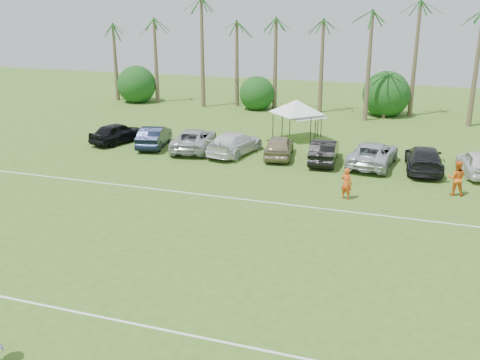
% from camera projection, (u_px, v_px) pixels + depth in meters
% --- Properties ---
extents(ground, '(120.00, 120.00, 0.00)m').
position_uv_depth(ground, '(71.00, 355.00, 15.59)').
color(ground, '#40661E').
rests_on(ground, ground).
extents(field_lines, '(80.00, 12.10, 0.01)m').
position_uv_depth(field_lines, '(184.00, 244.00, 22.79)').
color(field_lines, white).
rests_on(field_lines, ground).
extents(palm_tree_0, '(2.40, 2.40, 8.90)m').
position_uv_depth(palm_tree_0, '(105.00, 27.00, 54.11)').
color(palm_tree_0, brown).
rests_on(palm_tree_0, ground).
extents(palm_tree_1, '(2.40, 2.40, 9.90)m').
position_uv_depth(palm_tree_1, '(149.00, 19.00, 52.32)').
color(palm_tree_1, brown).
rests_on(palm_tree_1, ground).
extents(palm_tree_2, '(2.40, 2.40, 10.90)m').
position_uv_depth(palm_tree_2, '(196.00, 10.00, 50.53)').
color(palm_tree_2, brown).
rests_on(palm_tree_2, ground).
extents(palm_tree_3, '(2.40, 2.40, 11.90)m').
position_uv_depth(palm_tree_3, '(236.00, 0.00, 49.05)').
color(palm_tree_3, brown).
rests_on(palm_tree_3, ground).
extents(palm_tree_4, '(2.40, 2.40, 8.90)m').
position_uv_depth(palm_tree_4, '(277.00, 30.00, 48.65)').
color(palm_tree_4, brown).
rests_on(palm_tree_4, ground).
extents(palm_tree_5, '(2.40, 2.40, 9.90)m').
position_uv_depth(palm_tree_5, '(321.00, 20.00, 47.16)').
color(palm_tree_5, brown).
rests_on(palm_tree_5, ground).
extents(palm_tree_6, '(2.40, 2.40, 10.90)m').
position_uv_depth(palm_tree_6, '(368.00, 10.00, 45.68)').
color(palm_tree_6, brown).
rests_on(palm_tree_6, ground).
extents(palm_tree_7, '(2.40, 2.40, 11.90)m').
position_uv_depth(palm_tree_7, '(418.00, 0.00, 44.20)').
color(palm_tree_7, brown).
rests_on(palm_tree_7, ground).
extents(palm_tree_8, '(2.40, 2.40, 8.90)m').
position_uv_depth(palm_tree_8, '(479.00, 33.00, 43.49)').
color(palm_tree_8, brown).
rests_on(palm_tree_8, ground).
extents(bush_tree_0, '(4.00, 4.00, 4.00)m').
position_uv_depth(bush_tree_0, '(140.00, 84.00, 55.88)').
color(bush_tree_0, brown).
rests_on(bush_tree_0, ground).
extents(bush_tree_1, '(4.00, 4.00, 4.00)m').
position_uv_depth(bush_tree_1, '(259.00, 90.00, 51.94)').
color(bush_tree_1, brown).
rests_on(bush_tree_1, ground).
extents(bush_tree_2, '(4.00, 4.00, 4.00)m').
position_uv_depth(bush_tree_2, '(386.00, 96.00, 48.30)').
color(bush_tree_2, brown).
rests_on(bush_tree_2, ground).
extents(sideline_player_a, '(0.71, 0.57, 1.68)m').
position_uv_depth(sideline_player_a, '(346.00, 183.00, 27.84)').
color(sideline_player_a, '#F3531B').
rests_on(sideline_player_a, ground).
extents(sideline_player_b, '(0.97, 0.78, 1.90)m').
position_uv_depth(sideline_player_b, '(456.00, 178.00, 28.35)').
color(sideline_player_b, orange).
rests_on(sideline_player_b, ground).
extents(canopy_tent_left, '(4.33, 4.33, 3.51)m').
position_uv_depth(canopy_tent_left, '(297.00, 100.00, 39.44)').
color(canopy_tent_left, black).
rests_on(canopy_tent_left, ground).
extents(canopy_tent_right, '(3.83, 3.83, 3.10)m').
position_uv_depth(canopy_tent_right, '(303.00, 105.00, 39.51)').
color(canopy_tent_right, black).
rests_on(canopy_tent_right, ground).
extents(parked_car_0, '(3.03, 4.75, 1.51)m').
position_uv_depth(parked_car_0, '(118.00, 133.00, 39.17)').
color(parked_car_0, black).
rests_on(parked_car_0, ground).
extents(parked_car_1, '(2.58, 4.81, 1.51)m').
position_uv_depth(parked_car_1, '(154.00, 136.00, 38.11)').
color(parked_car_1, black).
rests_on(parked_car_1, ground).
extents(parked_car_2, '(3.52, 5.80, 1.51)m').
position_uv_depth(parked_car_2, '(194.00, 139.00, 37.26)').
color(parked_car_2, '#AAACAF').
rests_on(parked_car_2, ground).
extents(parked_car_3, '(3.01, 5.48, 1.51)m').
position_uv_depth(parked_car_3, '(235.00, 143.00, 36.24)').
color(parked_car_3, white).
rests_on(parked_car_3, ground).
extents(parked_car_4, '(2.47, 4.65, 1.51)m').
position_uv_depth(parked_car_4, '(279.00, 146.00, 35.48)').
color(parked_car_4, gray).
rests_on(parked_car_4, ground).
extents(parked_car_5, '(1.96, 4.68, 1.51)m').
position_uv_depth(parked_car_5, '(324.00, 151.00, 34.32)').
color(parked_car_5, black).
rests_on(parked_car_5, ground).
extents(parked_car_6, '(3.03, 5.64, 1.51)m').
position_uv_depth(parked_car_6, '(373.00, 154.00, 33.64)').
color(parked_car_6, '#B4B8BF').
rests_on(parked_car_6, ground).
extents(parked_car_7, '(2.47, 5.33, 1.51)m').
position_uv_depth(parked_car_7, '(424.00, 159.00, 32.62)').
color(parked_car_7, black).
rests_on(parked_car_7, ground).
extents(parked_car_8, '(2.49, 4.65, 1.51)m').
position_uv_depth(parked_car_8, '(478.00, 163.00, 31.79)').
color(parked_car_8, white).
rests_on(parked_car_8, ground).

